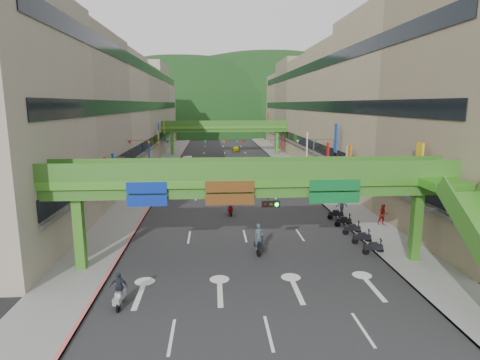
% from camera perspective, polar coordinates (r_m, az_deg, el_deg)
% --- Properties ---
extents(ground, '(320.00, 320.00, 0.00)m').
position_cam_1_polar(ground, '(21.78, 3.35, -18.18)').
color(ground, black).
rests_on(ground, ground).
extents(road_slab, '(18.00, 140.00, 0.02)m').
position_cam_1_polar(road_slab, '(69.74, -1.77, 2.09)').
color(road_slab, '#28282B').
rests_on(road_slab, ground).
extents(sidewalk_left, '(4.00, 140.00, 0.15)m').
position_cam_1_polar(sidewalk_left, '(70.20, -10.78, 2.01)').
color(sidewalk_left, gray).
rests_on(sidewalk_left, ground).
extents(sidewalk_right, '(4.00, 140.00, 0.15)m').
position_cam_1_polar(sidewalk_right, '(70.98, 7.15, 2.22)').
color(sidewalk_right, gray).
rests_on(sidewalk_right, ground).
extents(curb_left, '(0.20, 140.00, 0.18)m').
position_cam_1_polar(curb_left, '(70.00, -9.24, 2.05)').
color(curb_left, '#CC5959').
rests_on(curb_left, ground).
extents(curb_right, '(0.20, 140.00, 0.18)m').
position_cam_1_polar(curb_right, '(70.64, 5.63, 2.22)').
color(curb_right, gray).
rests_on(curb_right, ground).
extents(building_row_left, '(12.80, 95.00, 19.00)m').
position_cam_1_polar(building_row_left, '(70.84, -17.52, 9.41)').
color(building_row_left, '#9E937F').
rests_on(building_row_left, ground).
extents(building_row_right, '(12.80, 95.00, 19.00)m').
position_cam_1_polar(building_row_right, '(72.16, 13.61, 9.62)').
color(building_row_right, gray).
rests_on(building_row_right, ground).
extents(overpass_near, '(28.00, 12.27, 7.10)m').
position_cam_1_polar(overpass_near, '(25.09, 4.07, -1.52)').
color(overpass_near, '#4C9E2D').
rests_on(overpass_near, ground).
extents(overpass_far, '(28.00, 2.20, 7.10)m').
position_cam_1_polar(overpass_far, '(84.09, -2.17, 7.27)').
color(overpass_far, '#4C9E2D').
rests_on(overpass_far, ground).
extents(hill_left, '(168.00, 140.00, 112.00)m').
position_cam_1_polar(hill_left, '(179.64, -7.90, 7.31)').
color(hill_left, '#1C4419').
rests_on(hill_left, ground).
extents(hill_right, '(208.00, 176.00, 128.00)m').
position_cam_1_polar(hill_right, '(201.06, 4.05, 7.75)').
color(hill_right, '#1C4419').
rests_on(hill_right, ground).
extents(bunting_string, '(26.00, 0.36, 0.47)m').
position_cam_1_polar(bunting_string, '(49.17, -0.94, 5.43)').
color(bunting_string, black).
rests_on(bunting_string, ground).
extents(scooter_rider_near, '(0.77, 1.59, 2.22)m').
position_cam_1_polar(scooter_rider_near, '(28.78, 2.72, -8.47)').
color(scooter_rider_near, black).
rests_on(scooter_rider_near, ground).
extents(scooter_rider_mid, '(0.84, 1.60, 1.97)m').
position_cam_1_polar(scooter_rider_mid, '(46.73, 0.13, -0.99)').
color(scooter_rider_mid, black).
rests_on(scooter_rider_mid, ground).
extents(scooter_rider_left, '(0.96, 1.60, 1.94)m').
position_cam_1_polar(scooter_rider_left, '(22.64, -16.83, -14.73)').
color(scooter_rider_left, gray).
rests_on(scooter_rider_left, ground).
extents(scooter_rider_far, '(0.83, 1.60, 1.99)m').
position_cam_1_polar(scooter_rider_far, '(38.53, -1.37, -3.56)').
color(scooter_rider_far, '#790007').
rests_on(scooter_rider_far, ground).
extents(parked_scooter_row, '(1.60, 9.38, 1.08)m').
position_cam_1_polar(parked_scooter_row, '(34.22, 15.66, -6.65)').
color(parked_scooter_row, black).
rests_on(parked_scooter_row, ground).
extents(car_silver, '(1.99, 4.67, 1.50)m').
position_cam_1_polar(car_silver, '(71.12, -7.46, 2.77)').
color(car_silver, '#BCBAC3').
rests_on(car_silver, ground).
extents(car_yellow, '(1.47, 3.63, 1.24)m').
position_cam_1_polar(car_yellow, '(90.54, -0.59, 4.49)').
color(car_yellow, '#C8C713').
rests_on(car_yellow, ground).
extents(pedestrian_red, '(0.94, 0.76, 1.85)m').
position_cam_1_polar(pedestrian_red, '(37.12, 19.67, -4.88)').
color(pedestrian_red, red).
rests_on(pedestrian_red, ground).
extents(pedestrian_dark, '(1.11, 0.66, 1.77)m').
position_cam_1_polar(pedestrian_dark, '(54.70, 9.19, 0.47)').
color(pedestrian_dark, black).
rests_on(pedestrian_dark, ground).
extents(pedestrian_blue, '(0.83, 0.55, 1.75)m').
position_cam_1_polar(pedestrian_blue, '(39.86, 14.25, -3.60)').
color(pedestrian_blue, '#354365').
rests_on(pedestrian_blue, ground).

